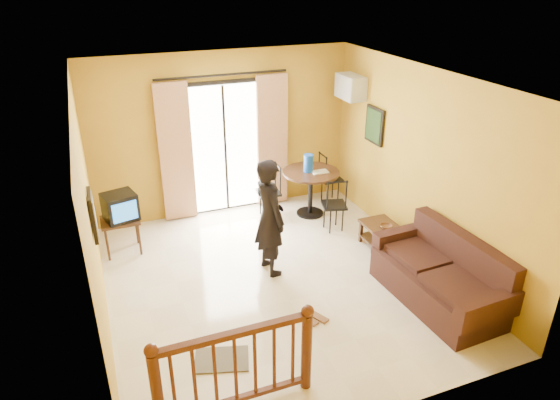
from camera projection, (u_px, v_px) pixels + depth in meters
name	position (u px, v px, depth m)	size (l,w,h in m)	color
ground	(276.00, 281.00, 6.99)	(5.00, 5.00, 0.00)	beige
room_shell	(276.00, 168.00, 6.26)	(5.00, 5.00, 5.00)	white
balcony_door	(225.00, 147.00, 8.53)	(2.25, 0.14, 2.46)	black
tv_table	(120.00, 224.00, 7.51)	(0.56, 0.47, 0.56)	black
television	(120.00, 207.00, 7.40)	(0.54, 0.51, 0.41)	black
picture_left	(93.00, 215.00, 5.43)	(0.05, 0.42, 0.52)	black
dining_table	(311.00, 180.00, 8.61)	(0.98, 0.98, 0.81)	black
water_jug	(308.00, 163.00, 8.47)	(0.16, 0.16, 0.31)	blue
serving_tray	(320.00, 172.00, 8.49)	(0.28, 0.18, 0.02)	beige
dining_chairs	(310.00, 215.00, 8.85)	(1.69, 1.47, 0.95)	black
air_conditioner	(350.00, 87.00, 8.40)	(0.31, 0.60, 0.40)	silver
botanical_print	(374.00, 125.00, 8.11)	(0.05, 0.50, 0.60)	black
coffee_table	(385.00, 236.00, 7.62)	(0.49, 0.88, 0.39)	black
bowl	(386.00, 227.00, 7.56)	(0.19, 0.19, 0.06)	brown
sofa	(442.00, 277.00, 6.47)	(0.97, 1.95, 0.91)	#321713
standing_person	(270.00, 217.00, 6.90)	(0.62, 0.41, 1.71)	black
stair_balustrade	(235.00, 364.00, 4.77)	(1.63, 0.13, 1.04)	#471E0F
doormat	(222.00, 360.00, 5.59)	(0.60, 0.40, 0.02)	#5A5548
sandals	(314.00, 319.00, 6.23)	(0.34, 0.27, 0.03)	brown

